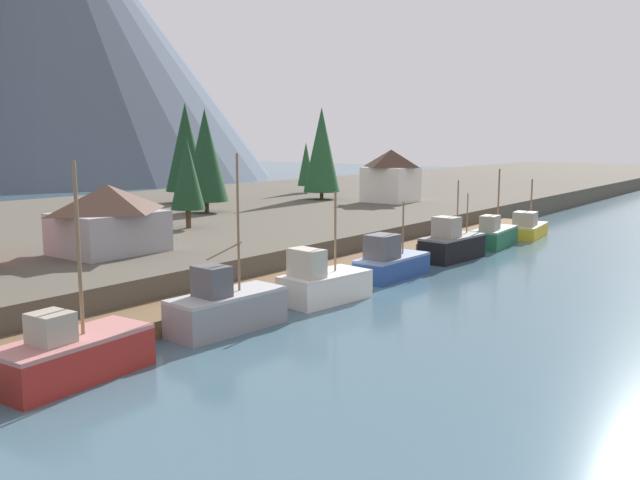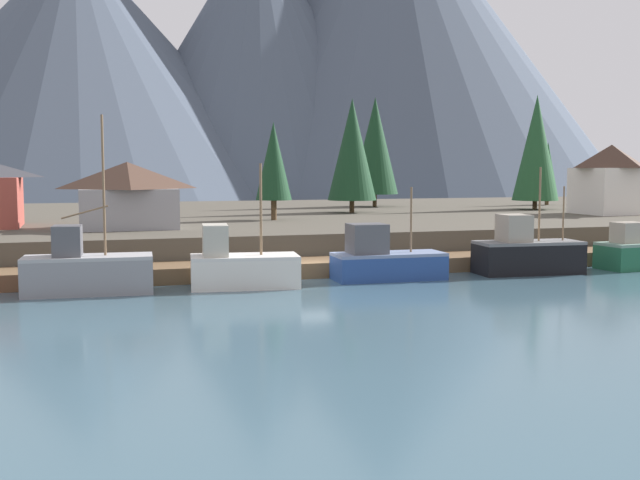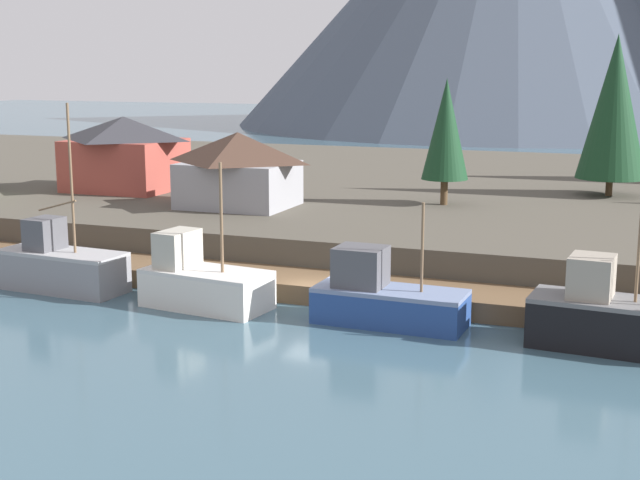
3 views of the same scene
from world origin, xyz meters
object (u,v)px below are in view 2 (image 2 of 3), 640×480
house_white (611,179)px  conifer_mid_right (375,146)px  fishing_boat_blue (384,260)px  conifer_near_right (352,149)px  conifer_back_left (536,148)px  fishing_boat_grey (86,271)px  fishing_boat_black (526,253)px  house_grey (128,194)px  fishing_boat_white (241,267)px  conifer_mid_left (548,169)px  conifer_near_left (274,161)px

house_white → conifer_mid_right: (-17.19, 20.81, 3.70)m
fishing_boat_blue → house_white: size_ratio=1.04×
conifer_near_right → conifer_back_left: 21.69m
conifer_mid_right → fishing_boat_grey: bearing=-129.4°
fishing_boat_blue → house_white: 38.23m
fishing_boat_grey → fishing_boat_blue: size_ratio=1.40×
fishing_boat_black → conifer_back_left: conifer_back_left is taller
fishing_boat_grey → house_white: size_ratio=1.45×
fishing_boat_black → house_white: house_white is taller
house_white → conifer_mid_right: bearing=129.6°
conifer_near_right → conifer_back_left: size_ratio=0.93×
fishing_boat_black → house_grey: size_ratio=0.97×
fishing_boat_grey → fishing_boat_black: (28.40, -0.09, 0.06)m
house_white → conifer_near_right: size_ratio=0.59×
fishing_boat_black → conifer_back_left: (19.87, 29.80, 7.96)m
fishing_boat_black → house_white: size_ratio=1.05×
fishing_boat_black → fishing_boat_grey: bearing=-175.8°
fishing_boat_white → conifer_near_right: (17.78, 30.08, 7.76)m
fishing_boat_white → fishing_boat_black: fishing_boat_white is taller
fishing_boat_white → conifer_mid_left: 60.85m
fishing_boat_black → house_white: (22.17, 19.97, 4.67)m
house_grey → conifer_near_left: (12.91, 5.83, 2.60)m
conifer_near_left → conifer_near_right: bearing=39.6°
fishing_boat_blue → conifer_mid_right: (15.19, 40.56, 8.50)m
fishing_boat_blue → fishing_boat_white: bearing=-175.8°
house_white → conifer_near_left: bearing=177.9°
fishing_boat_grey → fishing_boat_blue: (18.18, 0.13, -0.07)m
conifer_mid_right → house_grey: bearing=-139.9°
fishing_boat_black → house_grey: bearing=152.9°
fishing_boat_black → conifer_mid_left: (27.14, 38.35, 5.56)m
house_white → house_grey: bearing=-174.5°
conifer_near_left → fishing_boat_blue: bearing=-84.4°
fishing_boat_white → conifer_near_left: 23.56m
fishing_boat_white → house_grey: (-5.57, 15.61, 3.84)m
fishing_boat_white → fishing_boat_blue: 9.40m
conifer_near_left → fishing_boat_black: bearing=-60.0°
fishing_boat_blue → house_white: house_white is taller
fishing_boat_blue → conifer_near_right: conifer_near_right is taller
conifer_back_left → fishing_boat_black: bearing=-123.7°
fishing_boat_black → conifer_mid_left: bearing=59.1°
fishing_boat_grey → fishing_boat_black: bearing=3.9°
fishing_boat_blue → fishing_boat_black: 10.22m
fishing_boat_blue → conifer_near_right: size_ratio=0.61×
conifer_mid_right → conifer_near_left: bearing=-131.4°
fishing_boat_white → conifer_near_right: bearing=66.5°
fishing_boat_grey → conifer_back_left: conifer_back_left is taller
fishing_boat_grey → conifer_near_left: bearing=56.7°
fishing_boat_white → house_grey: bearing=116.7°
house_grey → fishing_boat_black: bearing=-31.5°
house_grey → conifer_near_right: bearing=31.8°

